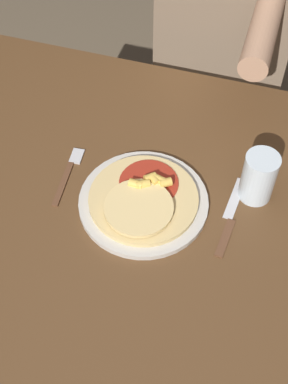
{
  "coord_description": "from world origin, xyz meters",
  "views": [
    {
      "loc": [
        0.21,
        -0.68,
        1.74
      ],
      "look_at": [
        0.01,
        0.0,
        0.8
      ],
      "focal_mm": 50.0,
      "sensor_mm": 36.0,
      "label": 1
    }
  ],
  "objects_px": {
    "plate": "(144,201)",
    "dining_table": "(140,228)",
    "pizza": "(144,198)",
    "person_diner": "(227,26)",
    "knife": "(230,217)",
    "drinking_glass": "(259,177)",
    "fork": "(69,172)"
  },
  "relations": [
    {
      "from": "fork",
      "to": "drinking_glass",
      "type": "relative_size",
      "value": 1.42
    },
    {
      "from": "dining_table",
      "to": "pizza",
      "type": "relative_size",
      "value": 4.87
    },
    {
      "from": "pizza",
      "to": "fork",
      "type": "xyz_separation_m",
      "value": [
        -0.2,
        0.04,
        -0.02
      ]
    },
    {
      "from": "person_diner",
      "to": "fork",
      "type": "bearing_deg",
      "value": -110.48
    },
    {
      "from": "pizza",
      "to": "person_diner",
      "type": "xyz_separation_m",
      "value": [
        0.05,
        0.7,
        -0.02
      ]
    },
    {
      "from": "plate",
      "to": "person_diner",
      "type": "bearing_deg",
      "value": 85.79
    },
    {
      "from": "fork",
      "to": "drinking_glass",
      "type": "distance_m",
      "value": 0.44
    },
    {
      "from": "drinking_glass",
      "to": "person_diner",
      "type": "xyz_separation_m",
      "value": [
        -0.18,
        0.6,
        -0.06
      ]
    },
    {
      "from": "dining_table",
      "to": "knife",
      "type": "relative_size",
      "value": 5.43
    },
    {
      "from": "fork",
      "to": "person_diner",
      "type": "bearing_deg",
      "value": 69.52
    },
    {
      "from": "dining_table",
      "to": "person_diner",
      "type": "distance_m",
      "value": 0.71
    },
    {
      "from": "person_diner",
      "to": "pizza",
      "type": "bearing_deg",
      "value": -94.14
    },
    {
      "from": "dining_table",
      "to": "plate",
      "type": "bearing_deg",
      "value": 23.63
    },
    {
      "from": "person_diner",
      "to": "dining_table",
      "type": "bearing_deg",
      "value": -94.94
    },
    {
      "from": "dining_table",
      "to": "fork",
      "type": "distance_m",
      "value": 0.22
    },
    {
      "from": "dining_table",
      "to": "knife",
      "type": "bearing_deg",
      "value": 5.27
    },
    {
      "from": "dining_table",
      "to": "pizza",
      "type": "bearing_deg",
      "value": -2.43
    },
    {
      "from": "plate",
      "to": "pizza",
      "type": "relative_size",
      "value": 1.19
    },
    {
      "from": "fork",
      "to": "plate",
      "type": "bearing_deg",
      "value": -9.41
    },
    {
      "from": "plate",
      "to": "drinking_glass",
      "type": "height_order",
      "value": "drinking_glass"
    },
    {
      "from": "fork",
      "to": "pizza",
      "type": "bearing_deg",
      "value": -10.65
    },
    {
      "from": "plate",
      "to": "dining_table",
      "type": "bearing_deg",
      "value": -156.37
    },
    {
      "from": "knife",
      "to": "person_diner",
      "type": "xyz_separation_m",
      "value": [
        -0.14,
        0.68,
        0.0
      ]
    },
    {
      "from": "fork",
      "to": "knife",
      "type": "distance_m",
      "value": 0.39
    },
    {
      "from": "plate",
      "to": "knife",
      "type": "xyz_separation_m",
      "value": [
        0.2,
        0.01,
        -0.0
      ]
    },
    {
      "from": "fork",
      "to": "knife",
      "type": "xyz_separation_m",
      "value": [
        0.39,
        -0.02,
        0.0
      ]
    },
    {
      "from": "fork",
      "to": "drinking_glass",
      "type": "bearing_deg",
      "value": 8.52
    },
    {
      "from": "plate",
      "to": "person_diner",
      "type": "distance_m",
      "value": 0.69
    },
    {
      "from": "person_diner",
      "to": "knife",
      "type": "bearing_deg",
      "value": -77.95
    },
    {
      "from": "plate",
      "to": "fork",
      "type": "bearing_deg",
      "value": 170.59
    },
    {
      "from": "drinking_glass",
      "to": "person_diner",
      "type": "relative_size",
      "value": 0.1
    },
    {
      "from": "pizza",
      "to": "drinking_glass",
      "type": "distance_m",
      "value": 0.26
    }
  ]
}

